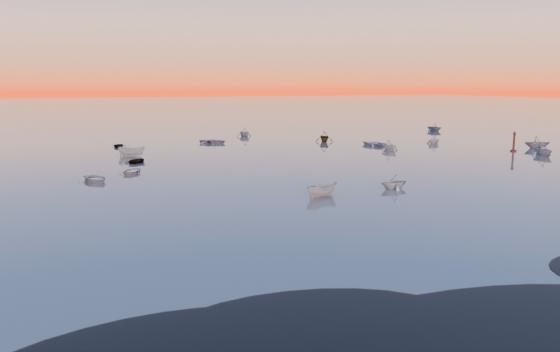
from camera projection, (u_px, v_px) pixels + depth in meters
name	position (u px, v px, depth m)	size (l,w,h in m)	color
ground	(153.00, 131.00, 118.57)	(600.00, 600.00, 0.00)	#635A53
mud_lobes	(436.00, 308.00, 25.11)	(140.00, 6.00, 0.07)	black
moored_fleet	(197.00, 159.00, 75.08)	(124.00, 58.00, 1.20)	beige
boat_near_left	(95.00, 181.00, 57.68)	(3.93, 1.64, 0.98)	beige
boat_near_center	(322.00, 196.00, 50.16)	(3.46, 1.46, 1.20)	beige
boat_near_right	(543.00, 155.00, 78.62)	(3.80, 1.71, 1.33)	gray
channel_marker	(514.00, 143.00, 83.01)	(0.90, 0.90, 3.21)	#41130D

